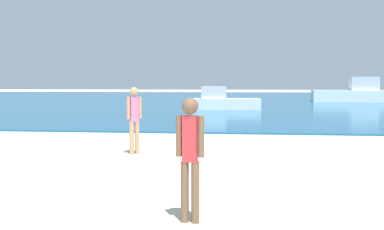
{
  "coord_description": "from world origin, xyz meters",
  "views": [
    {
      "loc": [
        0.83,
        -2.32,
        1.71
      ],
      "look_at": [
        0.07,
        4.65,
        1.2
      ],
      "focal_mm": 42.19,
      "sensor_mm": 36.0,
      "label": 1
    }
  ],
  "objects_px": {
    "person_standing": "(190,152)",
    "person_distant": "(134,116)",
    "boat_far": "(353,93)",
    "boat_near": "(223,101)"
  },
  "relations": [
    {
      "from": "boat_far",
      "to": "boat_near",
      "type": "bearing_deg",
      "value": 49.64
    },
    {
      "from": "person_standing",
      "to": "person_distant",
      "type": "relative_size",
      "value": 0.96
    },
    {
      "from": "person_distant",
      "to": "boat_near",
      "type": "bearing_deg",
      "value": -128.23
    },
    {
      "from": "person_standing",
      "to": "person_distant",
      "type": "xyz_separation_m",
      "value": [
        -1.91,
        5.07,
        0.04
      ]
    },
    {
      "from": "person_distant",
      "to": "boat_far",
      "type": "distance_m",
      "value": 30.88
    },
    {
      "from": "person_distant",
      "to": "boat_near",
      "type": "xyz_separation_m",
      "value": [
        1.42,
        16.95,
        -0.36
      ]
    },
    {
      "from": "person_standing",
      "to": "boat_near",
      "type": "relative_size",
      "value": 0.36
    },
    {
      "from": "boat_near",
      "to": "person_standing",
      "type": "bearing_deg",
      "value": -93.32
    },
    {
      "from": "person_standing",
      "to": "boat_near",
      "type": "distance_m",
      "value": 22.03
    },
    {
      "from": "person_distant",
      "to": "boat_far",
      "type": "height_order",
      "value": "boat_far"
    }
  ]
}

